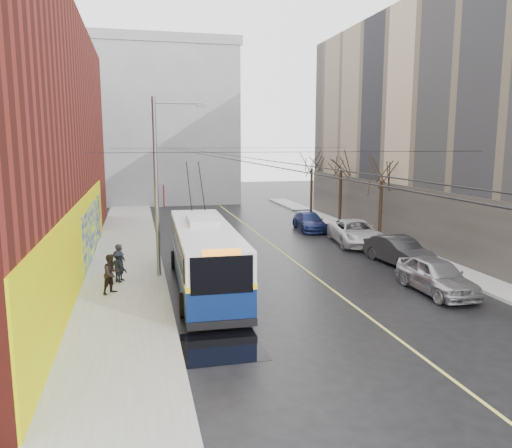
{
  "coord_description": "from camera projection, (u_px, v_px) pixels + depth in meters",
  "views": [
    {
      "loc": [
        -7.21,
        -15.03,
        6.82
      ],
      "look_at": [
        -1.15,
        10.35,
        2.53
      ],
      "focal_mm": 35.0,
      "sensor_mm": 36.0,
      "label": 1
    }
  ],
  "objects": [
    {
      "name": "streetlight_pole",
      "position": [
        159.0,
        183.0,
        24.59
      ],
      "size": [
        2.65,
        0.6,
        9.0
      ],
      "color": "slate",
      "rests_on": "ground"
    },
    {
      "name": "tree_mid",
      "position": [
        341.0,
        162.0,
        40.47
      ],
      "size": [
        3.2,
        3.2,
        6.68
      ],
      "color": "black",
      "rests_on": "ground"
    },
    {
      "name": "tree_near",
      "position": [
        382.0,
        170.0,
        33.8
      ],
      "size": [
        3.2,
        3.2,
        6.4
      ],
      "color": "black",
      "rests_on": "ground"
    },
    {
      "name": "puddle",
      "position": [
        220.0,
        347.0,
        16.81
      ],
      "size": [
        2.86,
        2.88,
        0.01
      ],
      "primitive_type": "cube",
      "color": "black",
      "rests_on": "ground"
    },
    {
      "name": "ground",
      "position": [
        358.0,
        342.0,
        17.19
      ],
      "size": [
        140.0,
        140.0,
        0.0
      ],
      "primitive_type": "plane",
      "color": "black",
      "rests_on": "ground"
    },
    {
      "name": "sidewalk_left",
      "position": [
        125.0,
        269.0,
        26.86
      ],
      "size": [
        4.0,
        60.0,
        0.15
      ],
      "primitive_type": "cube",
      "color": "gray",
      "rests_on": "ground"
    },
    {
      "name": "building_far",
      "position": [
        146.0,
        123.0,
        57.53
      ],
      "size": [
        20.5,
        12.1,
        18.0
      ],
      "color": "gray",
      "rests_on": "ground"
    },
    {
      "name": "parked_car_b",
      "position": [
        399.0,
        251.0,
        28.04
      ],
      "size": [
        2.22,
        4.94,
        1.57
      ],
      "primitive_type": "imported",
      "rotation": [
        0.0,
        0.0,
        0.12
      ],
      "color": "#28282B",
      "rests_on": "ground"
    },
    {
      "name": "pedestrian_b",
      "position": [
        111.0,
        274.0,
        22.16
      ],
      "size": [
        1.09,
        1.08,
        1.78
      ],
      "primitive_type": "imported",
      "rotation": [
        0.0,
        0.0,
        0.75
      ],
      "color": "black",
      "rests_on": "sidewalk_left"
    },
    {
      "name": "building_right",
      "position": [
        508.0,
        124.0,
        33.23
      ],
      "size": [
        14.06,
        36.0,
        16.0
      ],
      "color": "tan",
      "rests_on": "ground"
    },
    {
      "name": "sidewalk_right",
      "position": [
        410.0,
        253.0,
        30.76
      ],
      "size": [
        2.0,
        60.0,
        0.15
      ],
      "primitive_type": "cube",
      "color": "gray",
      "rests_on": "ground"
    },
    {
      "name": "parked_car_d",
      "position": [
        309.0,
        222.0,
        38.96
      ],
      "size": [
        2.25,
        4.88,
        1.38
      ],
      "primitive_type": "imported",
      "rotation": [
        0.0,
        0.0,
        -0.07
      ],
      "color": "navy",
      "rests_on": "ground"
    },
    {
      "name": "catenary_wires",
      "position": [
        216.0,
        152.0,
        29.77
      ],
      "size": [
        18.0,
        60.0,
        0.22
      ],
      "color": "black"
    },
    {
      "name": "tree_far",
      "position": [
        312.0,
        160.0,
        47.21
      ],
      "size": [
        3.2,
        3.2,
        6.57
      ],
      "color": "black",
      "rests_on": "ground"
    },
    {
      "name": "pedestrian_c",
      "position": [
        119.0,
        266.0,
        23.98
      ],
      "size": [
        1.11,
        1.12,
        1.55
      ],
      "primitive_type": "imported",
      "rotation": [
        0.0,
        0.0,
        2.34
      ],
      "color": "black",
      "rests_on": "sidewalk_left"
    },
    {
      "name": "pigeons_flying",
      "position": [
        232.0,
        136.0,
        25.24
      ],
      "size": [
        2.96,
        0.59,
        2.36
      ],
      "color": "slate"
    },
    {
      "name": "lane_line",
      "position": [
        284.0,
        253.0,
        30.97
      ],
      "size": [
        0.12,
        50.0,
        0.01
      ],
      "primitive_type": "cube",
      "color": "#BFB74C",
      "rests_on": "ground"
    },
    {
      "name": "parked_car_a",
      "position": [
        436.0,
        276.0,
        22.72
      ],
      "size": [
        1.98,
        4.81,
        1.63
      ],
      "primitive_type": "imported",
      "rotation": [
        0.0,
        0.0,
        -0.01
      ],
      "color": "#A0A0A4",
      "rests_on": "ground"
    },
    {
      "name": "following_car",
      "position": [
        217.0,
        235.0,
        33.39
      ],
      "size": [
        1.88,
        4.08,
        1.35
      ],
      "primitive_type": "imported",
      "rotation": [
        0.0,
        0.0,
        -0.07
      ],
      "color": "silver",
      "rests_on": "ground"
    },
    {
      "name": "parked_car_c",
      "position": [
        355.0,
        232.0,
        33.63
      ],
      "size": [
        3.55,
        6.21,
        1.63
      ],
      "primitive_type": "imported",
      "rotation": [
        0.0,
        0.0,
        -0.15
      ],
      "color": "silver",
      "rests_on": "ground"
    },
    {
      "name": "trolleybus",
      "position": [
        205.0,
        255.0,
        23.47
      ],
      "size": [
        3.09,
        12.16,
        5.72
      ],
      "rotation": [
        0.0,
        0.0,
        -0.03
      ],
      "color": "#0A1C50",
      "rests_on": "ground"
    },
    {
      "name": "pedestrian_a",
      "position": [
        120.0,
        263.0,
        24.07
      ],
      "size": [
        0.6,
        0.76,
        1.83
      ],
      "primitive_type": "imported",
      "rotation": [
        0.0,
        0.0,
        1.3
      ],
      "color": "black",
      "rests_on": "sidewalk_left"
    }
  ]
}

